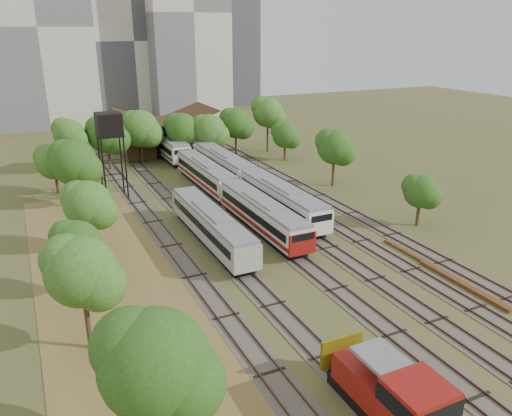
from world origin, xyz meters
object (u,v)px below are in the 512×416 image
railcar_green_set (224,165)px  water_tower (109,127)px  shunter_locomotive (395,398)px  railcar_red_set (231,192)px

railcar_green_set → water_tower: water_tower is taller
water_tower → railcar_green_set: bearing=7.0°
shunter_locomotive → water_tower: water_tower is taller
railcar_green_set → shunter_locomotive: bearing=-101.6°
shunter_locomotive → water_tower: bearing=97.3°
railcar_green_set → water_tower: 17.69m
shunter_locomotive → water_tower: (-6.03, 46.94, 7.23)m
railcar_red_set → railcar_green_set: railcar_green_set is taller
railcar_green_set → railcar_red_set: bearing=-108.6°
railcar_green_set → water_tower: size_ratio=4.79×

